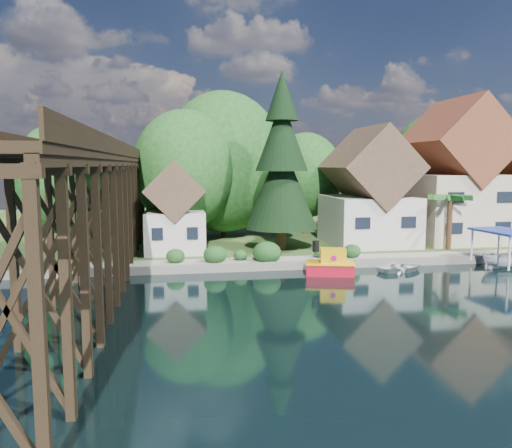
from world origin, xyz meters
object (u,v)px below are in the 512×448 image
object	(u,v)px
palm_tree	(451,199)
boat_yellow	(512,258)
boat_canopy	(504,252)
shed	(175,213)
boat_white_a	(401,266)
house_left	(369,195)
tugboat	(330,264)
trestle_bridge	(96,205)
house_center	(455,181)
conifer	(282,165)

from	to	relation	value
palm_tree	boat_yellow	xyz separation A→B (m)	(2.45, -5.14, -4.36)
palm_tree	boat_canopy	xyz separation A→B (m)	(1.27, -5.66, -3.71)
shed	boat_white_a	xyz separation A→B (m)	(16.72, -8.34, -3.44)
house_left	tugboat	size ratio (longest dim) A/B	2.86
trestle_bridge	boat_canopy	bearing A→B (deg)	1.51
house_center	boat_canopy	distance (m)	11.90
trestle_bridge	boat_white_a	size ratio (longest dim) A/B	11.98
house_center	palm_tree	distance (m)	6.04
trestle_bridge	boat_white_a	bearing A→B (deg)	2.60
tugboat	conifer	bearing A→B (deg)	102.38
house_left	boat_white_a	bearing A→B (deg)	-97.38
palm_tree	shed	bearing A→B (deg)	173.09
house_center	shed	size ratio (longest dim) A/B	1.77
boat_white_a	boat_yellow	bearing A→B (deg)	-100.89
trestle_bridge	conifer	distance (m)	17.06
boat_white_a	conifer	bearing A→B (deg)	30.15
palm_tree	boat_yellow	distance (m)	7.17
palm_tree	boat_canopy	bearing A→B (deg)	-77.31
shed	boat_yellow	xyz separation A→B (m)	(26.19, -8.02, -3.21)
shed	palm_tree	bearing A→B (deg)	-6.91
conifer	tugboat	bearing A→B (deg)	-77.62
trestle_bridge	house_left	bearing A→B (deg)	25.21
trestle_bridge	boat_white_a	world-z (taller)	trestle_bridge
boat_yellow	shed	bearing A→B (deg)	52.69
boat_white_a	boat_yellow	distance (m)	9.47
palm_tree	conifer	bearing A→B (deg)	169.97
house_center	boat_white_a	bearing A→B (deg)	-134.82
boat_yellow	conifer	bearing A→B (deg)	45.26
shed	boat_white_a	world-z (taller)	shed
trestle_bridge	conifer	xyz separation A→B (m)	(14.24, 9.02, 2.61)
house_left	boat_white_a	distance (m)	11.00
conifer	boat_canopy	size ratio (longest dim) A/B	3.17
trestle_bridge	tugboat	distance (m)	16.74
boat_yellow	boat_canopy	bearing A→B (deg)	93.61
trestle_bridge	palm_tree	distance (m)	29.46
conifer	boat_yellow	size ratio (longest dim) A/B	6.57
house_left	conifer	distance (m)	9.38
house_center	boat_canopy	xyz separation A→B (m)	(-1.99, -10.54, -5.15)
shed	boat_yellow	bearing A→B (deg)	-17.02
conifer	palm_tree	world-z (taller)	conifer
shed	boat_white_a	size ratio (longest dim) A/B	2.13
boat_white_a	boat_canopy	size ratio (longest dim) A/B	0.75
boat_white_a	boat_yellow	xyz separation A→B (m)	(9.47, 0.32, 0.24)
trestle_bridge	boat_canopy	distance (m)	30.30
palm_tree	house_center	bearing A→B (deg)	56.23
boat_canopy	boat_yellow	bearing A→B (deg)	23.91
trestle_bridge	boat_canopy	xyz separation A→B (m)	(30.01, 0.79, -4.08)
house_left	shed	size ratio (longest dim) A/B	1.40
boat_white_a	boat_canopy	world-z (taller)	boat_canopy
house_center	boat_yellow	size ratio (longest dim) A/B	5.89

